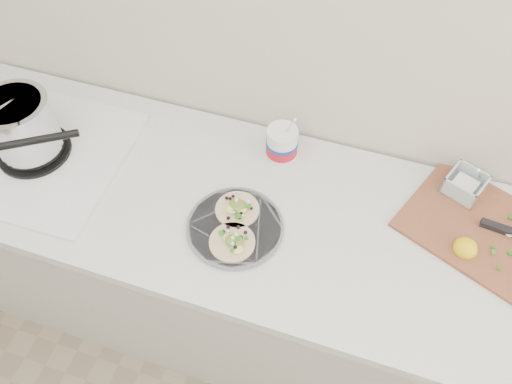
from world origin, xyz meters
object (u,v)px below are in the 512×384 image
(stove, at_px, (27,136))
(tub, at_px, (283,142))
(taco_plate, at_px, (235,225))
(cutboard, at_px, (491,227))

(stove, height_order, tub, stove)
(stove, distance_m, taco_plate, 0.70)
(taco_plate, distance_m, cutboard, 0.72)
(stove, bearing_deg, cutboard, 5.13)
(stove, relative_size, tub, 2.56)
(tub, distance_m, cutboard, 0.64)
(stove, bearing_deg, taco_plate, -6.59)
(stove, relative_size, taco_plate, 2.05)
(cutboard, bearing_deg, tub, -164.35)
(stove, xyz_separation_m, taco_plate, (0.69, -0.06, -0.07))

